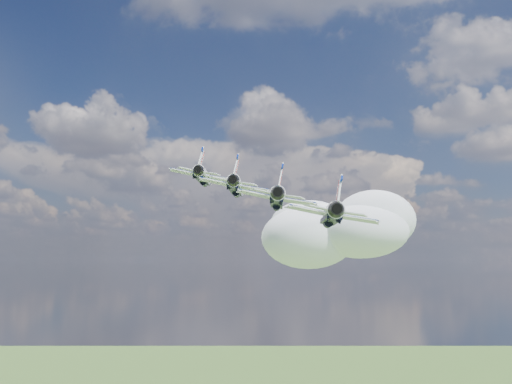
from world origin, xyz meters
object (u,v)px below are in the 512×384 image
(jet_0, at_px, (204,176))
(jet_3, at_px, (331,214))
(jet_2, at_px, (278,199))
(jet_1, at_px, (237,186))

(jet_0, height_order, jet_3, jet_0)
(jet_0, relative_size, jet_2, 1.00)
(jet_0, distance_m, jet_1, 10.69)
(jet_2, height_order, jet_3, jet_2)
(jet_0, distance_m, jet_3, 32.07)
(jet_1, height_order, jet_3, jet_1)
(jet_0, relative_size, jet_1, 1.00)
(jet_0, height_order, jet_2, jet_0)
(jet_1, relative_size, jet_3, 1.00)
(jet_0, xyz_separation_m, jet_3, (22.38, -21.48, -8.14))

